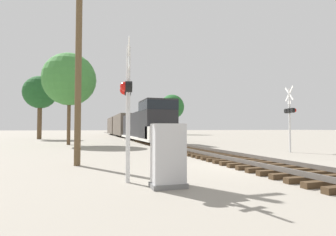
# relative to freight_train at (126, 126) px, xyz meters

# --- Properties ---
(ground_plane) EXTENTS (400.00, 400.00, 0.00)m
(ground_plane) POSITION_rel_freight_train_xyz_m (0.00, -35.03, -1.95)
(ground_plane) COLOR gray
(rail_track_bed) EXTENTS (2.60, 160.00, 0.31)m
(rail_track_bed) POSITION_rel_freight_train_xyz_m (0.00, -35.03, -1.81)
(rail_track_bed) COLOR #42301E
(rail_track_bed) RESTS_ON ground
(freight_train) EXTENTS (2.93, 46.31, 4.15)m
(freight_train) POSITION_rel_freight_train_xyz_m (0.00, 0.00, 0.00)
(freight_train) COLOR #232326
(freight_train) RESTS_ON ground
(crossing_signal_near) EXTENTS (0.42, 1.01, 3.97)m
(crossing_signal_near) POSITION_rel_freight_train_xyz_m (-5.36, -36.88, 0.43)
(crossing_signal_near) COLOR silver
(crossing_signal_near) RESTS_ON ground
(crossing_signal_far) EXTENTS (0.50, 1.01, 4.13)m
(crossing_signal_far) POSITION_rel_freight_train_xyz_m (5.74, -30.84, 0.50)
(crossing_signal_far) COLOR silver
(crossing_signal_far) RESTS_ON ground
(relay_cabinet) EXTENTS (0.89, 0.57, 1.61)m
(relay_cabinet) POSITION_rel_freight_train_xyz_m (-4.45, -37.80, -1.15)
(relay_cabinet) COLOR slate
(relay_cabinet) RESTS_ON ground
(utility_pole) EXTENTS (1.80, 0.25, 7.64)m
(utility_pole) POSITION_rel_freight_train_xyz_m (-6.77, -33.00, 2.03)
(utility_pole) COLOR brown
(utility_pole) RESTS_ON ground
(tree_far_right) EXTENTS (4.78, 4.78, 8.37)m
(tree_far_right) POSITION_rel_freight_train_xyz_m (-7.96, -18.76, 4.02)
(tree_far_right) COLOR brown
(tree_far_right) RESTS_ON ground
(tree_mid_background) EXTENTS (4.49, 4.49, 8.74)m
(tree_mid_background) POSITION_rel_freight_train_xyz_m (-12.59, -4.46, 4.47)
(tree_mid_background) COLOR brown
(tree_mid_background) RESTS_ON ground
(tree_deep_background) EXTENTS (5.96, 5.96, 9.71)m
(tree_deep_background) POSITION_rel_freight_train_xyz_m (13.47, 16.19, 4.76)
(tree_deep_background) COLOR brown
(tree_deep_background) RESTS_ON ground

